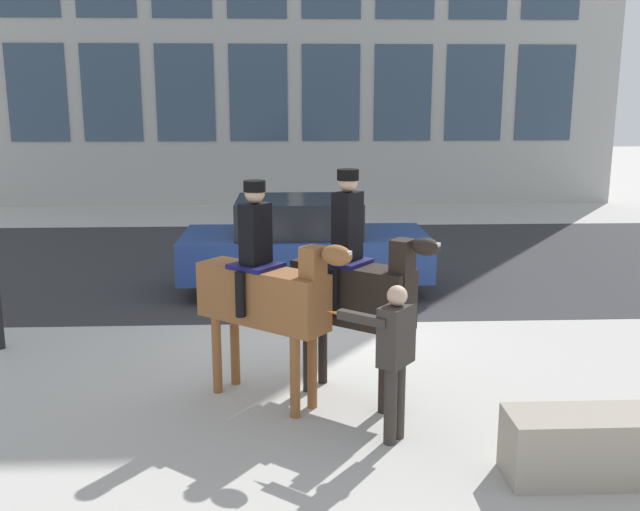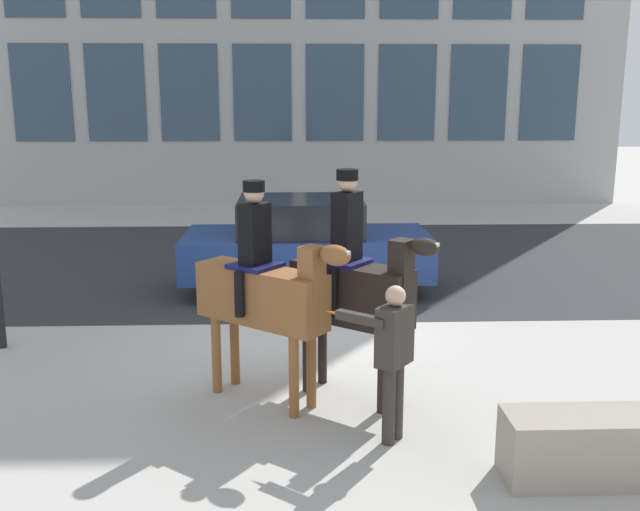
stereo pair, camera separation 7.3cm
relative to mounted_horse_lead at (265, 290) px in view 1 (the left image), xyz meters
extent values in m
plane|color=#B2AFA8|center=(0.50, 2.30, -1.30)|extent=(80.00, 80.00, 0.00)
cube|color=#2D2D30|center=(0.50, 7.05, -1.29)|extent=(20.51, 8.50, 0.01)
cube|color=#33475B|center=(-7.40, 15.13, 2.22)|extent=(1.80, 0.02, 2.94)
cube|color=#33475B|center=(-5.14, 15.13, 2.22)|extent=(1.80, 0.02, 2.94)
cube|color=#33475B|center=(-2.89, 15.13, 2.22)|extent=(1.80, 0.02, 2.94)
cube|color=#33475B|center=(-0.63, 15.13, 2.22)|extent=(1.80, 0.02, 2.94)
cube|color=#33475B|center=(1.63, 15.13, 2.22)|extent=(1.80, 0.02, 2.94)
cube|color=#33475B|center=(3.88, 15.13, 2.22)|extent=(1.80, 0.02, 2.94)
cube|color=#33475B|center=(6.14, 15.13, 2.22)|extent=(1.80, 0.02, 2.94)
cube|color=#33475B|center=(8.39, 15.13, 2.22)|extent=(1.80, 0.02, 2.94)
cube|color=brown|center=(-0.03, 0.02, -0.07)|extent=(1.52, 1.33, 0.62)
cylinder|color=brown|center=(0.51, -0.21, -0.84)|extent=(0.11, 0.11, 0.92)
cylinder|color=brown|center=(0.32, -0.45, -0.84)|extent=(0.11, 0.11, 0.92)
cylinder|color=brown|center=(-0.38, 0.50, -0.84)|extent=(0.11, 0.11, 0.92)
cylinder|color=brown|center=(-0.58, 0.26, -0.84)|extent=(0.11, 0.11, 0.92)
cube|color=brown|center=(0.52, -0.41, 0.30)|extent=(0.31, 0.31, 0.55)
cube|color=#382314|center=(0.42, -0.34, 0.32)|extent=(0.08, 0.09, 0.49)
ellipsoid|color=brown|center=(0.75, -0.59, 0.52)|extent=(0.40, 0.38, 0.21)
cube|color=silver|center=(0.83, -0.66, 0.54)|extent=(0.13, 0.12, 0.09)
cylinder|color=#382314|center=(-0.69, 0.54, -0.17)|extent=(0.09, 0.09, 0.55)
cube|color=#14144C|center=(-0.09, 0.07, 0.26)|extent=(0.67, 0.67, 0.05)
cube|color=black|center=(-0.09, 0.07, 0.62)|extent=(0.37, 0.39, 0.66)
sphere|color=#D1A889|center=(-0.09, 0.07, 1.06)|extent=(0.22, 0.22, 0.22)
cylinder|color=black|center=(-0.09, 0.07, 1.14)|extent=(0.24, 0.24, 0.12)
cylinder|color=black|center=(0.07, 0.29, -0.01)|extent=(0.11, 0.11, 0.50)
cylinder|color=black|center=(-0.26, -0.14, -0.01)|extent=(0.11, 0.11, 0.50)
cube|color=black|center=(0.97, 0.06, -0.07)|extent=(1.38, 1.20, 0.67)
cylinder|color=black|center=(1.47, -0.13, -0.85)|extent=(0.11, 0.11, 0.90)
cylinder|color=black|center=(1.28, -0.37, -0.85)|extent=(0.11, 0.11, 0.90)
cylinder|color=black|center=(0.66, 0.49, -0.85)|extent=(0.11, 0.11, 0.90)
cylinder|color=black|center=(0.48, 0.24, -0.85)|extent=(0.11, 0.11, 0.90)
cube|color=black|center=(1.46, -0.32, 0.33)|extent=(0.31, 0.31, 0.59)
cube|color=black|center=(1.37, -0.24, 0.35)|extent=(0.08, 0.09, 0.53)
ellipsoid|color=black|center=(1.68, -0.48, 0.57)|extent=(0.37, 0.35, 0.19)
cube|color=silver|center=(1.75, -0.54, 0.59)|extent=(0.12, 0.11, 0.07)
cylinder|color=black|center=(0.38, 0.51, -0.18)|extent=(0.09, 0.09, 0.55)
cube|color=#14144C|center=(0.92, 0.10, 0.29)|extent=(0.63, 0.64, 0.05)
cube|color=black|center=(0.92, 0.10, 0.69)|extent=(0.37, 0.39, 0.75)
sphere|color=#D1A889|center=(0.92, 0.10, 1.18)|extent=(0.22, 0.22, 0.22)
cylinder|color=black|center=(0.92, 0.10, 1.26)|extent=(0.24, 0.24, 0.12)
cylinder|color=black|center=(1.08, 0.32, 0.00)|extent=(0.11, 0.11, 0.53)
cylinder|color=black|center=(0.75, -0.11, 0.00)|extent=(0.11, 0.11, 0.53)
cylinder|color=#332D28|center=(1.26, -1.10, -0.89)|extent=(0.13, 0.13, 0.81)
cylinder|color=#332D28|center=(1.36, -0.97, -0.89)|extent=(0.13, 0.13, 0.81)
cube|color=#332D28|center=(1.31, -1.03, -0.19)|extent=(0.42, 0.45, 0.60)
sphere|color=#D1A889|center=(1.31, -1.03, 0.21)|extent=(0.20, 0.20, 0.20)
cube|color=#332D28|center=(0.98, -1.00, -0.02)|extent=(0.49, 0.41, 0.09)
cone|color=orange|center=(0.71, -0.79, -0.02)|extent=(0.17, 0.15, 0.04)
cube|color=navy|center=(0.55, 4.69, -0.61)|extent=(4.28, 1.94, 0.72)
cube|color=black|center=(0.45, 4.69, 0.06)|extent=(2.14, 1.70, 0.61)
cylinder|color=black|center=(1.88, 3.80, -0.97)|extent=(0.66, 0.23, 0.66)
cylinder|color=black|center=(1.88, 5.58, -0.97)|extent=(0.66, 0.23, 0.66)
cylinder|color=black|center=(-0.77, 3.80, -0.97)|extent=(0.66, 0.23, 0.66)
cylinder|color=black|center=(-0.77, 5.58, -0.97)|extent=(0.66, 0.23, 0.66)
cube|color=#9E9384|center=(3.18, -1.83, -0.98)|extent=(1.96, 0.56, 0.62)
camera|label=1|loc=(0.27, -7.58, 2.07)|focal=40.00mm
camera|label=2|loc=(0.34, -7.59, 2.07)|focal=40.00mm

